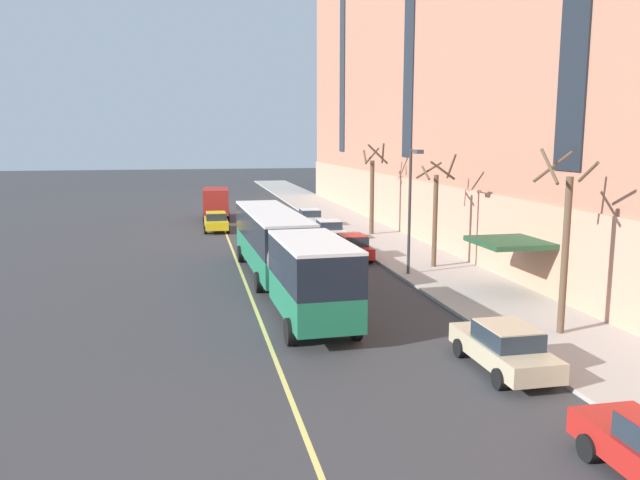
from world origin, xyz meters
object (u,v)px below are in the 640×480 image
(taxi_cab, at_px, (216,221))
(street_tree_far_downtown, at_px, (373,189))
(city_bus, at_px, (283,249))
(parked_car_white_5, at_px, (329,231))
(street_tree_far_uptown, at_px, (436,210))
(fire_hydrant, at_px, (341,228))
(parked_car_red_1, at_px, (352,247))
(street_lamp, at_px, (411,198))
(street_tree_mid_block, at_px, (564,242))
(parked_car_white_4, at_px, (310,218))
(box_truck, at_px, (216,202))
(parked_car_champagne_2, at_px, (504,347))

(taxi_cab, distance_m, street_tree_far_downtown, 12.90)
(city_bus, distance_m, parked_car_white_5, 15.06)
(taxi_cab, bearing_deg, city_bus, -83.40)
(city_bus, bearing_deg, street_tree_far_uptown, 19.70)
(taxi_cab, relative_size, fire_hydrant, 6.21)
(parked_car_red_1, distance_m, street_tree_far_uptown, 5.99)
(parked_car_red_1, distance_m, street_lamp, 6.74)
(fire_hydrant, bearing_deg, street_tree_mid_block, -85.28)
(parked_car_white_4, bearing_deg, street_tree_mid_block, -83.02)
(street_tree_far_uptown, bearing_deg, box_truck, 114.69)
(taxi_cab, distance_m, street_tree_mid_block, 32.19)
(parked_car_white_4, bearing_deg, box_truck, 139.35)
(parked_car_white_5, height_order, box_truck, box_truck)
(city_bus, relative_size, fire_hydrant, 26.44)
(city_bus, distance_m, parked_car_champagne_2, 13.25)
(parked_car_white_4, relative_size, street_tree_far_uptown, 0.70)
(parked_car_red_1, relative_size, parked_car_white_5, 1.04)
(street_tree_far_uptown, bearing_deg, fire_hydrant, 99.22)
(parked_car_red_1, bearing_deg, street_lamp, -71.86)
(street_tree_far_uptown, relative_size, street_lamp, 0.95)
(city_bus, relative_size, street_tree_far_downtown, 2.76)
(box_truck, bearing_deg, street_lamp, -70.76)
(parked_car_white_4, xyz_separation_m, box_truck, (-7.47, 6.41, 0.88))
(city_bus, xyz_separation_m, street_lamp, (7.08, 1.54, 2.22))
(parked_car_champagne_2, distance_m, street_tree_far_downtown, 28.28)
(city_bus, bearing_deg, box_truck, 94.27)
(street_lamp, bearing_deg, city_bus, -167.72)
(parked_car_champagne_2, bearing_deg, taxi_cab, 103.29)
(parked_car_champagne_2, bearing_deg, parked_car_red_1, 90.16)
(parked_car_red_1, height_order, parked_car_white_4, same)
(parked_car_red_1, height_order, street_tree_far_downtown, street_tree_far_downtown)
(parked_car_white_5, bearing_deg, parked_car_champagne_2, -90.10)
(box_truck, bearing_deg, parked_car_red_1, -70.47)
(taxi_cab, distance_m, street_lamp, 21.67)
(parked_car_red_1, height_order, street_tree_mid_block, street_tree_mid_block)
(taxi_cab, relative_size, street_lamp, 0.67)
(street_tree_far_uptown, distance_m, street_lamp, 2.87)
(taxi_cab, bearing_deg, street_lamp, -63.69)
(parked_car_red_1, bearing_deg, city_bus, -127.03)
(parked_car_white_5, bearing_deg, parked_car_white_4, 90.00)
(parked_car_champagne_2, xyz_separation_m, parked_car_white_5, (0.05, 26.07, -0.00))
(parked_car_champagne_2, bearing_deg, street_tree_far_downtown, 82.12)
(street_lamp, bearing_deg, box_truck, 109.24)
(city_bus, height_order, parked_car_red_1, city_bus)
(box_truck, xyz_separation_m, street_lamp, (9.16, -26.25, 2.62))
(taxi_cab, bearing_deg, box_truck, 87.42)
(street_tree_mid_block, xyz_separation_m, street_tree_far_uptown, (0.05, 12.50, -0.21))
(parked_car_white_5, xyz_separation_m, street_tree_mid_block, (3.75, -23.22, 2.82))
(parked_car_champagne_2, distance_m, street_tree_far_uptown, 16.04)
(street_tree_mid_block, height_order, street_tree_far_downtown, street_tree_far_downtown)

